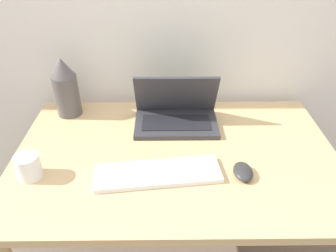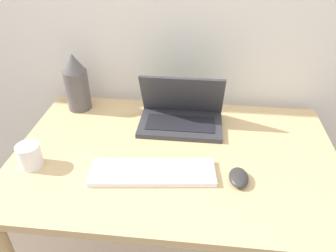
{
  "view_description": "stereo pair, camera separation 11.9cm",
  "coord_description": "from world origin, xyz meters",
  "px_view_note": "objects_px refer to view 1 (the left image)",
  "views": [
    {
      "loc": [
        -0.04,
        -0.58,
        1.52
      ],
      "look_at": [
        -0.03,
        0.42,
        0.86
      ],
      "focal_mm": 35.0,
      "sensor_mm": 36.0,
      "label": 1
    },
    {
      "loc": [
        0.08,
        -0.57,
        1.52
      ],
      "look_at": [
        -0.03,
        0.42,
        0.86
      ],
      "focal_mm": 35.0,
      "sensor_mm": 36.0,
      "label": 2
    }
  ],
  "objects_px": {
    "laptop": "(176,113)",
    "keyboard": "(158,173)",
    "vase": "(66,88)",
    "mug": "(28,167)",
    "mouse": "(243,172)"
  },
  "relations": [
    {
      "from": "mug",
      "to": "laptop",
      "type": "bearing_deg",
      "value": 33.14
    },
    {
      "from": "keyboard",
      "to": "vase",
      "type": "relative_size",
      "value": 1.68
    },
    {
      "from": "laptop",
      "to": "keyboard",
      "type": "bearing_deg",
      "value": -102.2
    },
    {
      "from": "mouse",
      "to": "vase",
      "type": "xyz_separation_m",
      "value": [
        -0.69,
        0.41,
        0.11
      ]
    },
    {
      "from": "laptop",
      "to": "mouse",
      "type": "relative_size",
      "value": 3.46
    },
    {
      "from": "keyboard",
      "to": "mouse",
      "type": "xyz_separation_m",
      "value": [
        0.29,
        -0.0,
        0.01
      ]
    },
    {
      "from": "vase",
      "to": "mouse",
      "type": "bearing_deg",
      "value": -31.02
    },
    {
      "from": "mouse",
      "to": "vase",
      "type": "height_order",
      "value": "vase"
    },
    {
      "from": "laptop",
      "to": "vase",
      "type": "relative_size",
      "value": 1.32
    },
    {
      "from": "laptop",
      "to": "keyboard",
      "type": "relative_size",
      "value": 0.78
    },
    {
      "from": "vase",
      "to": "mug",
      "type": "distance_m",
      "value": 0.42
    },
    {
      "from": "mouse",
      "to": "vase",
      "type": "distance_m",
      "value": 0.81
    },
    {
      "from": "laptop",
      "to": "mug",
      "type": "bearing_deg",
      "value": -146.86
    },
    {
      "from": "mouse",
      "to": "vase",
      "type": "relative_size",
      "value": 0.38
    },
    {
      "from": "laptop",
      "to": "mouse",
      "type": "height_order",
      "value": "laptop"
    }
  ]
}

